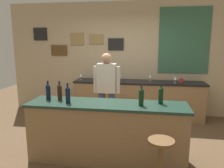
{
  "coord_description": "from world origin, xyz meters",
  "views": [
    {
      "loc": [
        0.58,
        -3.55,
        1.83
      ],
      "look_at": [
        -0.05,
        0.45,
        1.05
      ],
      "focal_mm": 35.3,
      "sensor_mm": 36.0,
      "label": 1
    }
  ],
  "objects_px": {
    "wine_glass_a": "(81,75)",
    "wine_bottle_e": "(161,95)",
    "wine_glass_c": "(150,76)",
    "wine_glass_d": "(175,78)",
    "bar_stool": "(160,157)",
    "wine_glass_b": "(120,76)",
    "wine_bottle_b": "(60,92)",
    "wine_bottle_c": "(68,94)",
    "bartender": "(107,88)",
    "wine_bottle_a": "(48,91)",
    "coffee_mug": "(181,81)",
    "wine_bottle_d": "(141,97)"
  },
  "relations": [
    {
      "from": "wine_bottle_d",
      "to": "wine_bottle_e",
      "type": "distance_m",
      "value": 0.32
    },
    {
      "from": "wine_glass_c",
      "to": "wine_glass_d",
      "type": "height_order",
      "value": "same"
    },
    {
      "from": "wine_bottle_b",
      "to": "wine_bottle_d",
      "type": "bearing_deg",
      "value": -5.35
    },
    {
      "from": "wine_glass_c",
      "to": "wine_glass_d",
      "type": "relative_size",
      "value": 1.0
    },
    {
      "from": "wine_glass_a",
      "to": "wine_glass_d",
      "type": "distance_m",
      "value": 2.26
    },
    {
      "from": "wine_bottle_d",
      "to": "wine_glass_b",
      "type": "bearing_deg",
      "value": 104.73
    },
    {
      "from": "bar_stool",
      "to": "wine_glass_d",
      "type": "height_order",
      "value": "wine_glass_d"
    },
    {
      "from": "bartender",
      "to": "wine_glass_c",
      "type": "distance_m",
      "value": 1.45
    },
    {
      "from": "wine_glass_a",
      "to": "wine_bottle_e",
      "type": "bearing_deg",
      "value": -47.1
    },
    {
      "from": "wine_bottle_c",
      "to": "wine_glass_d",
      "type": "xyz_separation_m",
      "value": [
        1.8,
        2.04,
        -0.05
      ]
    },
    {
      "from": "bartender",
      "to": "wine_bottle_e",
      "type": "height_order",
      "value": "bartender"
    },
    {
      "from": "wine_bottle_c",
      "to": "wine_bottle_b",
      "type": "bearing_deg",
      "value": 141.24
    },
    {
      "from": "wine_bottle_d",
      "to": "wine_glass_c",
      "type": "bearing_deg",
      "value": 86.03
    },
    {
      "from": "wine_bottle_a",
      "to": "wine_glass_c",
      "type": "bearing_deg",
      "value": 52.18
    },
    {
      "from": "bar_stool",
      "to": "wine_glass_b",
      "type": "height_order",
      "value": "wine_glass_b"
    },
    {
      "from": "wine_glass_b",
      "to": "wine_bottle_c",
      "type": "bearing_deg",
      "value": -102.91
    },
    {
      "from": "wine_bottle_e",
      "to": "wine_glass_b",
      "type": "bearing_deg",
      "value": 112.8
    },
    {
      "from": "bar_stool",
      "to": "wine_bottle_b",
      "type": "relative_size",
      "value": 2.22
    },
    {
      "from": "bartender",
      "to": "coffee_mug",
      "type": "height_order",
      "value": "bartender"
    },
    {
      "from": "wine_bottle_c",
      "to": "coffee_mug",
      "type": "height_order",
      "value": "wine_bottle_c"
    },
    {
      "from": "bartender",
      "to": "wine_bottle_a",
      "type": "distance_m",
      "value": 1.2
    },
    {
      "from": "wine_bottle_a",
      "to": "wine_bottle_c",
      "type": "height_order",
      "value": "same"
    },
    {
      "from": "wine_bottle_b",
      "to": "wine_glass_a",
      "type": "distance_m",
      "value": 2.01
    },
    {
      "from": "wine_bottle_a",
      "to": "wine_bottle_e",
      "type": "relative_size",
      "value": 1.0
    },
    {
      "from": "wine_glass_b",
      "to": "wine_glass_d",
      "type": "xyz_separation_m",
      "value": [
        1.29,
        -0.19,
        0.0
      ]
    },
    {
      "from": "wine_bottle_a",
      "to": "wine_glass_b",
      "type": "xyz_separation_m",
      "value": [
        0.89,
        2.1,
        -0.05
      ]
    },
    {
      "from": "wine_glass_c",
      "to": "wine_glass_b",
      "type": "bearing_deg",
      "value": 179.13
    },
    {
      "from": "bartender",
      "to": "bar_stool",
      "type": "height_order",
      "value": "bartender"
    },
    {
      "from": "bar_stool",
      "to": "coffee_mug",
      "type": "height_order",
      "value": "coffee_mug"
    },
    {
      "from": "wine_bottle_e",
      "to": "wine_glass_d",
      "type": "bearing_deg",
      "value": 77.12
    },
    {
      "from": "wine_glass_a",
      "to": "wine_glass_d",
      "type": "bearing_deg",
      "value": -2.71
    },
    {
      "from": "wine_bottle_c",
      "to": "wine_glass_a",
      "type": "distance_m",
      "value": 2.2
    },
    {
      "from": "wine_glass_a",
      "to": "wine_glass_d",
      "type": "height_order",
      "value": "same"
    },
    {
      "from": "bartender",
      "to": "wine_glass_a",
      "type": "relative_size",
      "value": 10.45
    },
    {
      "from": "wine_bottle_b",
      "to": "wine_glass_a",
      "type": "relative_size",
      "value": 1.97
    },
    {
      "from": "wine_bottle_a",
      "to": "wine_glass_b",
      "type": "relative_size",
      "value": 1.97
    },
    {
      "from": "wine_glass_a",
      "to": "wine_glass_c",
      "type": "xyz_separation_m",
      "value": [
        1.7,
        0.07,
        0.0
      ]
    },
    {
      "from": "bar_stool",
      "to": "wine_glass_b",
      "type": "bearing_deg",
      "value": 106.82
    },
    {
      "from": "wine_glass_b",
      "to": "wine_glass_d",
      "type": "bearing_deg",
      "value": -8.43
    },
    {
      "from": "wine_bottle_b",
      "to": "wine_glass_b",
      "type": "xyz_separation_m",
      "value": [
        0.7,
        2.08,
        -0.05
      ]
    },
    {
      "from": "wine_bottle_b",
      "to": "wine_glass_d",
      "type": "relative_size",
      "value": 1.97
    },
    {
      "from": "wine_glass_c",
      "to": "wine_glass_d",
      "type": "bearing_deg",
      "value": -17.85
    },
    {
      "from": "wine_bottle_e",
      "to": "coffee_mug",
      "type": "relative_size",
      "value": 2.45
    },
    {
      "from": "wine_glass_b",
      "to": "wine_glass_d",
      "type": "height_order",
      "value": "same"
    },
    {
      "from": "wine_bottle_b",
      "to": "wine_bottle_c",
      "type": "xyz_separation_m",
      "value": [
        0.19,
        -0.15,
        0.0
      ]
    },
    {
      "from": "wine_bottle_c",
      "to": "wine_glass_a",
      "type": "height_order",
      "value": "wine_bottle_c"
    },
    {
      "from": "wine_glass_c",
      "to": "wine_bottle_c",
      "type": "bearing_deg",
      "value": -119.2
    },
    {
      "from": "wine_bottle_a",
      "to": "coffee_mug",
      "type": "height_order",
      "value": "wine_bottle_a"
    },
    {
      "from": "bar_stool",
      "to": "wine_bottle_a",
      "type": "bearing_deg",
      "value": 158.37
    },
    {
      "from": "wine_bottle_e",
      "to": "wine_glass_d",
      "type": "distance_m",
      "value": 1.91
    }
  ]
}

